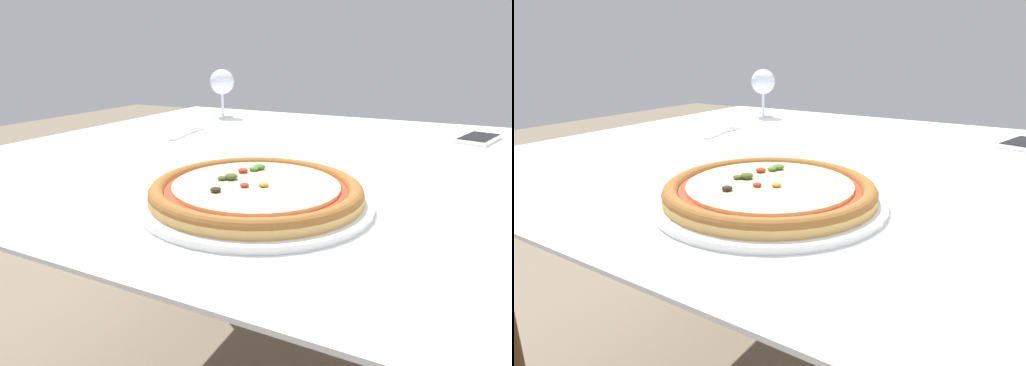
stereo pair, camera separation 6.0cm
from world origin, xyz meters
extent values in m
cube|color=brown|center=(0.00, 0.00, 0.68)|extent=(1.33, 1.02, 0.04)
cube|color=white|center=(0.00, 0.00, 0.70)|extent=(1.43, 1.12, 0.01)
cylinder|color=brown|center=(-0.61, 0.45, 0.33)|extent=(0.06, 0.06, 0.66)
cylinder|color=white|center=(-0.02, -0.31, 0.71)|extent=(0.33, 0.33, 0.01)
cylinder|color=tan|center=(-0.02, -0.31, 0.72)|extent=(0.30, 0.30, 0.01)
torus|color=#935B28|center=(-0.02, -0.31, 0.73)|extent=(0.30, 0.30, 0.02)
cylinder|color=#BC381E|center=(-0.02, -0.31, 0.73)|extent=(0.26, 0.26, 0.00)
cylinder|color=beige|center=(-0.02, -0.31, 0.73)|extent=(0.24, 0.24, 0.00)
ellipsoid|color=#4C7A33|center=(-0.06, -0.25, 0.74)|extent=(0.01, 0.01, 0.01)
ellipsoid|color=#A83323|center=(-0.07, -0.27, 0.74)|extent=(0.02, 0.02, 0.01)
ellipsoid|color=#425123|center=(-0.06, -0.30, 0.74)|extent=(0.02, 0.02, 0.01)
ellipsoid|color=#425123|center=(-0.07, -0.31, 0.74)|extent=(0.01, 0.01, 0.01)
ellipsoid|color=#A83323|center=(-0.03, -0.33, 0.74)|extent=(0.01, 0.01, 0.01)
ellipsoid|color=#BC9342|center=(-0.01, -0.31, 0.74)|extent=(0.01, 0.01, 0.01)
ellipsoid|color=#4C7A33|center=(-0.05, -0.24, 0.74)|extent=(0.02, 0.02, 0.01)
ellipsoid|color=#2D2319|center=(-0.05, -0.36, 0.74)|extent=(0.01, 0.01, 0.01)
cube|color=silver|center=(-0.41, 0.04, 0.71)|extent=(0.04, 0.11, 0.00)
cube|color=silver|center=(-0.42, 0.10, 0.71)|extent=(0.03, 0.02, 0.00)
cube|color=silver|center=(-0.44, 0.13, 0.71)|extent=(0.01, 0.04, 0.00)
cube|color=silver|center=(-0.43, 0.13, 0.71)|extent=(0.01, 0.04, 0.00)
cube|color=silver|center=(-0.42, 0.13, 0.71)|extent=(0.01, 0.04, 0.00)
cube|color=silver|center=(-0.41, 0.14, 0.71)|extent=(0.01, 0.04, 0.00)
cylinder|color=silver|center=(-0.49, 0.38, 0.71)|extent=(0.07, 0.07, 0.00)
cylinder|color=silver|center=(-0.49, 0.38, 0.75)|extent=(0.01, 0.01, 0.07)
sphere|color=silver|center=(-0.49, 0.38, 0.82)|extent=(0.08, 0.08, 0.08)
cube|color=white|center=(0.26, 0.32, 0.71)|extent=(0.11, 0.16, 0.01)
cube|color=black|center=(0.26, 0.32, 0.72)|extent=(0.09, 0.14, 0.00)
camera|label=1|loc=(0.23, -0.82, 0.92)|focal=30.00mm
camera|label=2|loc=(0.28, -0.79, 0.92)|focal=30.00mm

